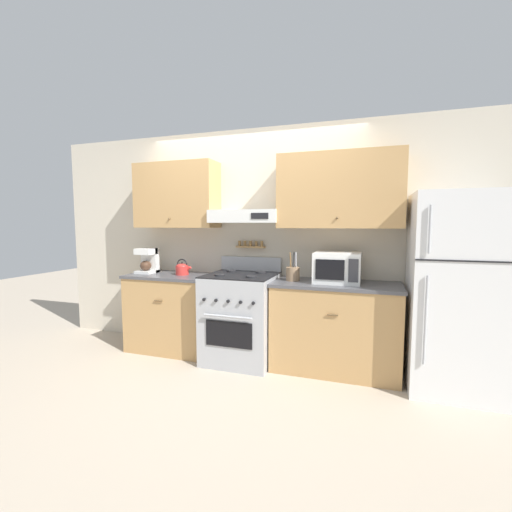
% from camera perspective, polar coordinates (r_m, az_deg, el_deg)
% --- Properties ---
extents(ground_plane, '(16.00, 16.00, 0.00)m').
position_cam_1_polar(ground_plane, '(3.70, -3.92, -18.21)').
color(ground_plane, '#B2A38E').
extents(wall_back, '(5.20, 0.46, 2.55)m').
position_cam_1_polar(wall_back, '(3.90, -0.17, 5.10)').
color(wall_back, beige).
rests_on(wall_back, ground_plane).
extents(counter_left, '(1.02, 0.61, 0.89)m').
position_cam_1_polar(counter_left, '(4.20, -13.55, -9.00)').
color(counter_left, tan).
rests_on(counter_left, ground_plane).
extents(counter_right, '(1.26, 0.61, 0.89)m').
position_cam_1_polar(counter_right, '(3.61, 13.05, -11.37)').
color(counter_right, tan).
rests_on(counter_right, ground_plane).
extents(stove_range, '(0.72, 0.72, 1.10)m').
position_cam_1_polar(stove_range, '(3.76, -2.49, -10.09)').
color(stove_range, '#ADAFB5').
rests_on(stove_range, ground_plane).
extents(refrigerator, '(0.79, 0.74, 1.75)m').
position_cam_1_polar(refrigerator, '(3.51, 30.59, -5.28)').
color(refrigerator, white).
rests_on(refrigerator, ground_plane).
extents(tea_kettle, '(0.19, 0.15, 0.19)m').
position_cam_1_polar(tea_kettle, '(4.04, -12.18, -2.08)').
color(tea_kettle, red).
rests_on(tea_kettle, counter_left).
extents(coffee_maker, '(0.21, 0.22, 0.29)m').
position_cam_1_polar(coffee_maker, '(4.31, -17.58, -0.72)').
color(coffee_maker, white).
rests_on(coffee_maker, counter_left).
extents(microwave, '(0.45, 0.37, 0.30)m').
position_cam_1_polar(microwave, '(3.50, 13.39, -1.89)').
color(microwave, white).
rests_on(microwave, counter_right).
extents(utensil_crock, '(0.14, 0.14, 0.30)m').
position_cam_1_polar(utensil_crock, '(3.56, 6.17, -2.90)').
color(utensil_crock, '#8E7051').
rests_on(utensil_crock, counter_right).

